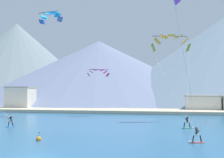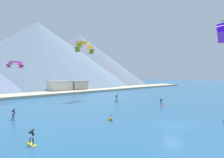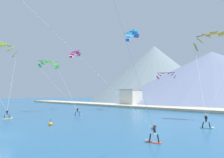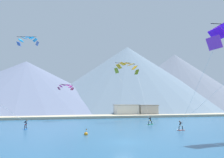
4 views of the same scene
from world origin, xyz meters
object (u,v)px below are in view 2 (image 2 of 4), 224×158
(kitesurfer_near_lead, at_px, (161,104))
(parafoil_kite_distant_high_outer, at_px, (15,63))
(kitesurfer_far_left, at_px, (31,140))
(kitesurfer_near_trail, at_px, (117,99))
(parafoil_kite_near_trail, at_px, (85,46))
(race_marker_buoy, at_px, (111,119))
(kitesurfer_mid_center, at_px, (13,116))

(kitesurfer_near_lead, relative_size, parafoil_kite_distant_high_outer, 0.39)
(kitesurfer_far_left, bearing_deg, parafoil_kite_distant_high_outer, 68.75)
(kitesurfer_near_trail, bearing_deg, kitesurfer_near_lead, -90.31)
(kitesurfer_near_trail, relative_size, parafoil_kite_near_trail, 0.13)
(kitesurfer_near_lead, xyz_separation_m, parafoil_kite_near_trail, (-2.24, 20.89, 13.22))
(parafoil_kite_near_trail, distance_m, race_marker_buoy, 29.80)
(kitesurfer_near_trail, bearing_deg, kitesurfer_mid_center, -174.41)
(kitesurfer_near_lead, relative_size, kitesurfer_near_trail, 1.00)
(kitesurfer_mid_center, bearing_deg, kitesurfer_near_trail, 5.59)
(kitesurfer_mid_center, xyz_separation_m, kitesurfer_far_left, (-3.65, -12.51, -0.06))
(kitesurfer_near_trail, relative_size, parafoil_kite_distant_high_outer, 0.39)
(kitesurfer_near_lead, distance_m, race_marker_buoy, 16.51)
(kitesurfer_near_lead, relative_size, kitesurfer_mid_center, 1.00)
(kitesurfer_mid_center, xyz_separation_m, race_marker_buoy, (9.01, -10.91, -0.35))
(kitesurfer_far_left, distance_m, parafoil_kite_distant_high_outer, 35.07)
(kitesurfer_near_lead, distance_m, parafoil_kite_distant_high_outer, 34.21)
(kitesurfer_far_left, xyz_separation_m, race_marker_buoy, (12.65, 1.60, -0.28))
(kitesurfer_near_lead, height_order, kitesurfer_far_left, kitesurfer_near_lead)
(race_marker_buoy, bearing_deg, kitesurfer_near_trail, 39.10)
(kitesurfer_mid_center, distance_m, race_marker_buoy, 14.15)
(race_marker_buoy, bearing_deg, kitesurfer_mid_center, 129.53)
(kitesurfer_near_lead, xyz_separation_m, kitesurfer_near_trail, (0.06, 11.89, 0.05))
(kitesurfer_mid_center, bearing_deg, parafoil_kite_near_trail, 26.36)
(kitesurfer_far_left, relative_size, parafoil_kite_distant_high_outer, 0.39)
(parafoil_kite_near_trail, relative_size, race_marker_buoy, 13.18)
(kitesurfer_near_lead, bearing_deg, race_marker_buoy, -174.72)
(parafoil_kite_near_trail, bearing_deg, kitesurfer_near_lead, -83.89)
(kitesurfer_near_trail, relative_size, race_marker_buoy, 1.76)
(parafoil_kite_near_trail, bearing_deg, race_marker_buoy, -122.36)
(kitesurfer_mid_center, distance_m, parafoil_kite_distant_high_outer, 22.71)
(parafoil_kite_distant_high_outer, height_order, race_marker_buoy, parafoil_kite_distant_high_outer)
(kitesurfer_near_lead, distance_m, kitesurfer_near_trail, 11.89)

